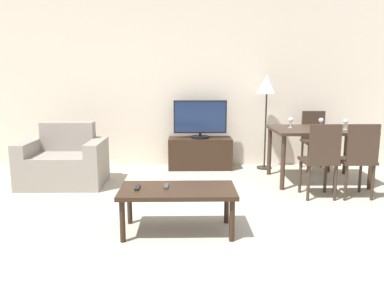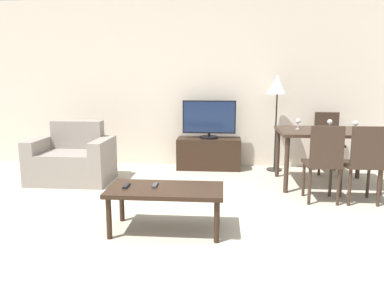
{
  "view_description": "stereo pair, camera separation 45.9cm",
  "coord_description": "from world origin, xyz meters",
  "px_view_note": "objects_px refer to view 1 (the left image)",
  "views": [
    {
      "loc": [
        -0.18,
        -2.86,
        1.45
      ],
      "look_at": [
        -0.09,
        1.66,
        0.65
      ],
      "focal_mm": 35.0,
      "sensor_mm": 36.0,
      "label": 1
    },
    {
      "loc": [
        0.28,
        -2.85,
        1.45
      ],
      "look_at": [
        -0.09,
        1.66,
        0.65
      ],
      "focal_mm": 35.0,
      "sensor_mm": 36.0,
      "label": 2
    }
  ],
  "objects_px": {
    "dining_table": "(318,135)",
    "remote_primary": "(137,188)",
    "tv_stand": "(200,153)",
    "wine_glass_center": "(346,122)",
    "floor_lamp": "(267,89)",
    "wine_glass_left": "(291,121)",
    "tv": "(200,119)",
    "dining_chair_near_right": "(358,157)",
    "armchair": "(64,163)",
    "remote_secondary": "(166,186)",
    "coffee_table": "(178,194)",
    "dining_chair_far": "(315,137)",
    "dining_chair_near": "(321,157)",
    "wine_glass_right": "(321,121)"
  },
  "relations": [
    {
      "from": "dining_chair_far",
      "to": "floor_lamp",
      "type": "relative_size",
      "value": 0.62
    },
    {
      "from": "tv_stand",
      "to": "wine_glass_center",
      "type": "relative_size",
      "value": 6.94
    },
    {
      "from": "dining_table",
      "to": "remote_secondary",
      "type": "xyz_separation_m",
      "value": [
        -2.03,
        -1.69,
        -0.23
      ]
    },
    {
      "from": "wine_glass_center",
      "to": "tv_stand",
      "type": "bearing_deg",
      "value": 153.68
    },
    {
      "from": "dining_chair_near_right",
      "to": "remote_primary",
      "type": "xyz_separation_m",
      "value": [
        -2.52,
        -0.97,
        -0.08
      ]
    },
    {
      "from": "tv_stand",
      "to": "armchair",
      "type": "bearing_deg",
      "value": -154.98
    },
    {
      "from": "dining_table",
      "to": "remote_secondary",
      "type": "height_order",
      "value": "dining_table"
    },
    {
      "from": "dining_table",
      "to": "floor_lamp",
      "type": "bearing_deg",
      "value": 125.93
    },
    {
      "from": "tv",
      "to": "dining_chair_near_right",
      "type": "bearing_deg",
      "value": -40.58
    },
    {
      "from": "armchair",
      "to": "dining_table",
      "type": "height_order",
      "value": "armchair"
    },
    {
      "from": "tv",
      "to": "floor_lamp",
      "type": "relative_size",
      "value": 0.56
    },
    {
      "from": "floor_lamp",
      "to": "dining_chair_far",
      "type": "bearing_deg",
      "value": -1.59
    },
    {
      "from": "floor_lamp",
      "to": "remote_primary",
      "type": "xyz_separation_m",
      "value": [
        -1.73,
        -2.51,
        -0.84
      ]
    },
    {
      "from": "dining_table",
      "to": "remote_primary",
      "type": "relative_size",
      "value": 8.53
    },
    {
      "from": "coffee_table",
      "to": "remote_primary",
      "type": "relative_size",
      "value": 7.25
    },
    {
      "from": "remote_secondary",
      "to": "wine_glass_left",
      "type": "bearing_deg",
      "value": 46.56
    },
    {
      "from": "dining_table",
      "to": "wine_glass_right",
      "type": "relative_size",
      "value": 8.77
    },
    {
      "from": "tv",
      "to": "floor_lamp",
      "type": "xyz_separation_m",
      "value": [
        1.04,
        -0.03,
        0.48
      ]
    },
    {
      "from": "dining_chair_far",
      "to": "wine_glass_right",
      "type": "xyz_separation_m",
      "value": [
        -0.19,
        -0.76,
        0.34
      ]
    },
    {
      "from": "armchair",
      "to": "remote_secondary",
      "type": "distance_m",
      "value": 2.2
    },
    {
      "from": "tv_stand",
      "to": "tv",
      "type": "relative_size",
      "value": 1.2
    },
    {
      "from": "remote_primary",
      "to": "wine_glass_center",
      "type": "bearing_deg",
      "value": 31.29
    },
    {
      "from": "remote_secondary",
      "to": "wine_glass_right",
      "type": "height_order",
      "value": "wine_glass_right"
    },
    {
      "from": "tv_stand",
      "to": "tv",
      "type": "distance_m",
      "value": 0.55
    },
    {
      "from": "wine_glass_left",
      "to": "wine_glass_center",
      "type": "distance_m",
      "value": 0.72
    },
    {
      "from": "dining_table",
      "to": "remote_primary",
      "type": "xyz_separation_m",
      "value": [
        -2.3,
        -1.73,
        -0.23
      ]
    },
    {
      "from": "wine_glass_center",
      "to": "wine_glass_right",
      "type": "distance_m",
      "value": 0.32
    },
    {
      "from": "tv_stand",
      "to": "wine_glass_right",
      "type": "bearing_deg",
      "value": -26.18
    },
    {
      "from": "tv",
      "to": "remote_secondary",
      "type": "bearing_deg",
      "value": -99.54
    },
    {
      "from": "dining_chair_far",
      "to": "remote_primary",
      "type": "relative_size",
      "value": 6.16
    },
    {
      "from": "floor_lamp",
      "to": "remote_primary",
      "type": "height_order",
      "value": "floor_lamp"
    },
    {
      "from": "wine_glass_right",
      "to": "wine_glass_center",
      "type": "bearing_deg",
      "value": -27.15
    },
    {
      "from": "armchair",
      "to": "dining_chair_far",
      "type": "distance_m",
      "value": 3.84
    },
    {
      "from": "dining_chair_far",
      "to": "remote_secondary",
      "type": "relative_size",
      "value": 6.16
    },
    {
      "from": "dining_table",
      "to": "dining_chair_near",
      "type": "distance_m",
      "value": 0.81
    },
    {
      "from": "remote_primary",
      "to": "dining_chair_far",
      "type": "bearing_deg",
      "value": 44.64
    },
    {
      "from": "dining_chair_near",
      "to": "wine_glass_left",
      "type": "height_order",
      "value": "dining_chair_near"
    },
    {
      "from": "tv",
      "to": "dining_chair_near_right",
      "type": "xyz_separation_m",
      "value": [
        1.84,
        -1.57,
        -0.28
      ]
    },
    {
      "from": "floor_lamp",
      "to": "wine_glass_left",
      "type": "bearing_deg",
      "value": -74.92
    },
    {
      "from": "dining_chair_far",
      "to": "remote_primary",
      "type": "distance_m",
      "value": 3.55
    },
    {
      "from": "wine_glass_center",
      "to": "floor_lamp",
      "type": "bearing_deg",
      "value": 133.72
    },
    {
      "from": "dining_table",
      "to": "dining_chair_near_right",
      "type": "distance_m",
      "value": 0.81
    },
    {
      "from": "coffee_table",
      "to": "dining_table",
      "type": "height_order",
      "value": "dining_table"
    },
    {
      "from": "coffee_table",
      "to": "wine_glass_left",
      "type": "xyz_separation_m",
      "value": [
        1.55,
        1.79,
        0.48
      ]
    },
    {
      "from": "dining_chair_near_right",
      "to": "armchair",
      "type": "bearing_deg",
      "value": 169.61
    },
    {
      "from": "remote_secondary",
      "to": "dining_chair_near",
      "type": "bearing_deg",
      "value": 27.19
    },
    {
      "from": "armchair",
      "to": "dining_chair_far",
      "type": "relative_size",
      "value": 1.19
    },
    {
      "from": "wine_glass_left",
      "to": "dining_chair_far",
      "type": "bearing_deg",
      "value": 49.56
    },
    {
      "from": "dining_table",
      "to": "wine_glass_center",
      "type": "relative_size",
      "value": 8.77
    },
    {
      "from": "tv_stand",
      "to": "floor_lamp",
      "type": "height_order",
      "value": "floor_lamp"
    }
  ]
}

